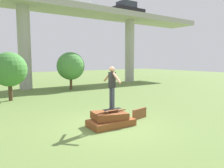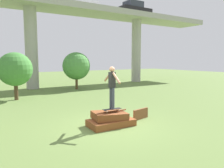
# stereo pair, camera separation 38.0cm
# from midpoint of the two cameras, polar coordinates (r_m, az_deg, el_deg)

# --- Properties ---
(ground_plane) EXTENTS (80.00, 80.00, 0.00)m
(ground_plane) POSITION_cam_midpoint_polar(r_m,az_deg,el_deg) (9.00, -1.50, -10.88)
(ground_plane) COLOR olive
(scrap_pile) EXTENTS (1.87, 1.21, 0.61)m
(scrap_pile) POSITION_cam_midpoint_polar(r_m,az_deg,el_deg) (8.95, -1.67, -9.29)
(scrap_pile) COLOR brown
(scrap_pile) RESTS_ON ground_plane
(scrap_plank_loose) EXTENTS (0.93, 0.26, 0.46)m
(scrap_plank_loose) POSITION_cam_midpoint_polar(r_m,az_deg,el_deg) (10.04, 6.11, -7.70)
(scrap_plank_loose) COLOR brown
(scrap_plank_loose) RESTS_ON ground_plane
(skateboard) EXTENTS (0.80, 0.25, 0.09)m
(skateboard) POSITION_cam_midpoint_polar(r_m,az_deg,el_deg) (8.82, -1.24, -6.60)
(skateboard) COLOR black
(skateboard) RESTS_ON scrap_pile
(skater) EXTENTS (0.23, 1.25, 1.70)m
(skater) POSITION_cam_midpoint_polar(r_m,az_deg,el_deg) (8.65, -1.26, -0.09)
(skater) COLOR #383D4C
(skater) RESTS_ON skateboard
(highway_overpass) EXTENTS (44.00, 3.82, 7.93)m
(highway_overpass) POSITION_cam_midpoint_polar(r_m,az_deg,el_deg) (21.53, -22.77, 17.01)
(highway_overpass) COLOR #A8A59E
(highway_overpass) RESTS_ON ground_plane
(car_on_overpass_left) EXTENTS (4.01, 1.72, 1.34)m
(car_on_overpass_left) POSITION_cam_midpoint_polar(r_m,az_deg,el_deg) (26.84, 3.62, 18.90)
(car_on_overpass_left) COLOR black
(car_on_overpass_left) RESTS_ON highway_overpass
(car_on_overpass_right) EXTENTS (3.92, 1.80, 1.27)m
(car_on_overpass_right) POSITION_cam_midpoint_polar(r_m,az_deg,el_deg) (23.90, -11.16, 20.30)
(car_on_overpass_right) COLOR silver
(car_on_overpass_right) RESTS_ON highway_overpass
(tree_behind_left) EXTENTS (2.45, 2.45, 3.32)m
(tree_behind_left) POSITION_cam_midpoint_polar(r_m,az_deg,el_deg) (19.80, -11.30, 4.61)
(tree_behind_left) COLOR brown
(tree_behind_left) RESTS_ON ground_plane
(tree_behind_right) EXTENTS (2.22, 2.22, 3.15)m
(tree_behind_right) POSITION_cam_midpoint_polar(r_m,az_deg,el_deg) (15.60, -25.90, 3.42)
(tree_behind_right) COLOR #4C3823
(tree_behind_right) RESTS_ON ground_plane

